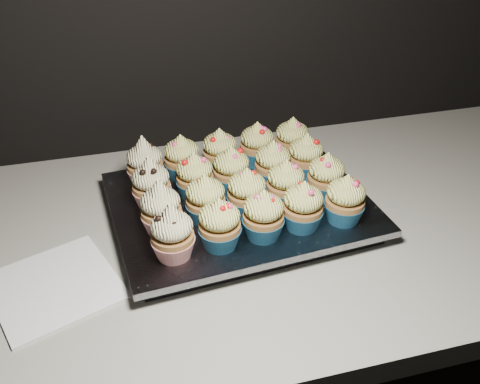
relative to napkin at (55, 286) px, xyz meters
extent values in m
cube|color=black|center=(0.48, 0.08, -0.47)|extent=(2.40, 0.60, 0.86)
cube|color=beige|center=(0.48, 0.08, -0.02)|extent=(2.44, 0.64, 0.04)
cube|color=white|center=(0.00, 0.00, 0.00)|extent=(0.21, 0.21, 0.00)
cube|color=black|center=(0.30, 0.10, 0.01)|extent=(0.41, 0.32, 0.02)
cube|color=silver|center=(0.30, 0.10, 0.03)|extent=(0.44, 0.36, 0.01)
cone|color=red|center=(0.17, -0.01, 0.05)|extent=(0.06, 0.06, 0.03)
ellipsoid|color=#FFF0B3|center=(0.17, -0.01, 0.09)|extent=(0.06, 0.06, 0.04)
cone|color=#FFF0B3|center=(0.17, -0.01, 0.11)|extent=(0.03, 0.03, 0.03)
cone|color=#1A567C|center=(0.24, -0.01, 0.05)|extent=(0.06, 0.06, 0.03)
ellipsoid|color=#FDFA7F|center=(0.24, -0.01, 0.09)|extent=(0.06, 0.06, 0.04)
cone|color=#FDFA7F|center=(0.24, -0.01, 0.11)|extent=(0.03, 0.03, 0.02)
cone|color=#1A567C|center=(0.31, 0.00, 0.05)|extent=(0.06, 0.06, 0.03)
ellipsoid|color=#FDFA7F|center=(0.31, 0.00, 0.09)|extent=(0.06, 0.06, 0.04)
cone|color=#FDFA7F|center=(0.31, 0.00, 0.11)|extent=(0.03, 0.03, 0.02)
cone|color=#1A567C|center=(0.38, 0.00, 0.05)|extent=(0.06, 0.06, 0.03)
ellipsoid|color=#FDFA7F|center=(0.38, 0.00, 0.09)|extent=(0.06, 0.06, 0.04)
cone|color=#FDFA7F|center=(0.38, 0.00, 0.11)|extent=(0.03, 0.03, 0.02)
cone|color=#1A567C|center=(0.44, 0.00, 0.05)|extent=(0.06, 0.06, 0.03)
ellipsoid|color=#FDFA7F|center=(0.44, 0.00, 0.09)|extent=(0.06, 0.06, 0.04)
cone|color=#FDFA7F|center=(0.44, 0.00, 0.11)|extent=(0.03, 0.03, 0.02)
cone|color=red|center=(0.17, 0.05, 0.05)|extent=(0.06, 0.06, 0.03)
ellipsoid|color=#FFF0B3|center=(0.17, 0.05, 0.09)|extent=(0.06, 0.06, 0.04)
cone|color=#FFF0B3|center=(0.17, 0.05, 0.11)|extent=(0.03, 0.03, 0.03)
cone|color=#1A567C|center=(0.24, 0.06, 0.05)|extent=(0.06, 0.06, 0.03)
ellipsoid|color=#FDFA7F|center=(0.24, 0.06, 0.09)|extent=(0.06, 0.06, 0.04)
cone|color=#FDFA7F|center=(0.24, 0.06, 0.11)|extent=(0.03, 0.03, 0.02)
cone|color=#1A567C|center=(0.30, 0.06, 0.05)|extent=(0.06, 0.06, 0.03)
ellipsoid|color=#FDFA7F|center=(0.30, 0.06, 0.09)|extent=(0.06, 0.06, 0.04)
cone|color=#FDFA7F|center=(0.30, 0.06, 0.11)|extent=(0.03, 0.03, 0.02)
cone|color=#1A567C|center=(0.37, 0.07, 0.05)|extent=(0.06, 0.06, 0.03)
ellipsoid|color=#FDFA7F|center=(0.37, 0.07, 0.09)|extent=(0.06, 0.06, 0.04)
cone|color=#FDFA7F|center=(0.37, 0.07, 0.11)|extent=(0.03, 0.03, 0.02)
cone|color=#1A567C|center=(0.44, 0.07, 0.05)|extent=(0.06, 0.06, 0.03)
ellipsoid|color=#FDFA7F|center=(0.44, 0.07, 0.09)|extent=(0.06, 0.06, 0.04)
cone|color=#FDFA7F|center=(0.44, 0.07, 0.11)|extent=(0.03, 0.03, 0.02)
cone|color=red|center=(0.16, 0.12, 0.05)|extent=(0.06, 0.06, 0.03)
ellipsoid|color=#FFF0B3|center=(0.16, 0.12, 0.09)|extent=(0.06, 0.06, 0.04)
cone|color=#FFF0B3|center=(0.16, 0.12, 0.11)|extent=(0.03, 0.03, 0.03)
cone|color=#1A567C|center=(0.23, 0.13, 0.05)|extent=(0.06, 0.06, 0.03)
ellipsoid|color=#FDFA7F|center=(0.23, 0.13, 0.09)|extent=(0.06, 0.06, 0.04)
cone|color=#FDFA7F|center=(0.23, 0.13, 0.11)|extent=(0.03, 0.03, 0.02)
cone|color=#1A567C|center=(0.30, 0.13, 0.05)|extent=(0.06, 0.06, 0.03)
ellipsoid|color=#FDFA7F|center=(0.30, 0.13, 0.09)|extent=(0.06, 0.06, 0.04)
cone|color=#FDFA7F|center=(0.30, 0.13, 0.11)|extent=(0.03, 0.03, 0.02)
cone|color=#1A567C|center=(0.37, 0.13, 0.05)|extent=(0.06, 0.06, 0.03)
ellipsoid|color=#FDFA7F|center=(0.37, 0.13, 0.09)|extent=(0.06, 0.06, 0.04)
cone|color=#FDFA7F|center=(0.37, 0.13, 0.11)|extent=(0.03, 0.03, 0.02)
cone|color=#1A567C|center=(0.43, 0.14, 0.05)|extent=(0.06, 0.06, 0.03)
ellipsoid|color=#FDFA7F|center=(0.43, 0.14, 0.09)|extent=(0.06, 0.06, 0.04)
cone|color=#FDFA7F|center=(0.43, 0.14, 0.11)|extent=(0.03, 0.03, 0.02)
cone|color=red|center=(0.16, 0.19, 0.05)|extent=(0.06, 0.06, 0.03)
ellipsoid|color=#FFF0B3|center=(0.16, 0.19, 0.09)|extent=(0.06, 0.06, 0.04)
cone|color=#FFF0B3|center=(0.16, 0.19, 0.11)|extent=(0.03, 0.03, 0.03)
cone|color=#1A567C|center=(0.22, 0.20, 0.05)|extent=(0.06, 0.06, 0.03)
ellipsoid|color=#FDFA7F|center=(0.22, 0.20, 0.09)|extent=(0.06, 0.06, 0.04)
cone|color=#FDFA7F|center=(0.22, 0.20, 0.11)|extent=(0.03, 0.03, 0.02)
cone|color=#1A567C|center=(0.29, 0.20, 0.05)|extent=(0.06, 0.06, 0.03)
ellipsoid|color=#FDFA7F|center=(0.29, 0.20, 0.09)|extent=(0.06, 0.06, 0.04)
cone|color=#FDFA7F|center=(0.29, 0.20, 0.11)|extent=(0.03, 0.03, 0.02)
cone|color=#1A567C|center=(0.36, 0.21, 0.05)|extent=(0.06, 0.06, 0.03)
ellipsoid|color=#FDFA7F|center=(0.36, 0.21, 0.09)|extent=(0.06, 0.06, 0.04)
cone|color=#FDFA7F|center=(0.36, 0.21, 0.11)|extent=(0.03, 0.03, 0.02)
cone|color=#1A567C|center=(0.43, 0.21, 0.05)|extent=(0.06, 0.06, 0.03)
ellipsoid|color=#FDFA7F|center=(0.43, 0.21, 0.09)|extent=(0.06, 0.06, 0.04)
cone|color=#FDFA7F|center=(0.43, 0.21, 0.11)|extent=(0.03, 0.03, 0.02)
camera|label=1|loc=(0.11, -0.61, 0.54)|focal=40.00mm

